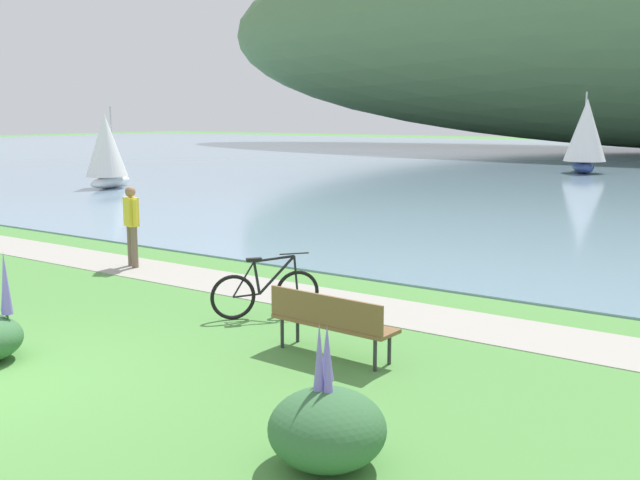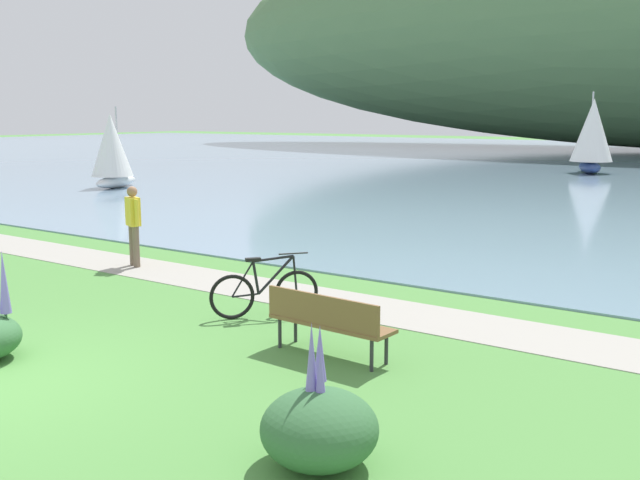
# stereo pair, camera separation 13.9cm
# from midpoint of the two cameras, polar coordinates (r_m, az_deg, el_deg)

# --- Properties ---
(shoreline_path) EXTENTS (60.00, 1.50, 0.01)m
(shoreline_path) POSITION_cam_midpoint_polar(r_m,az_deg,el_deg) (13.31, -3.15, -4.04)
(shoreline_path) COLOR #A39E93
(shoreline_path) RESTS_ON ground
(park_bench_near_camera) EXTENTS (1.82, 0.57, 0.88)m
(park_bench_near_camera) POSITION_cam_midpoint_polar(r_m,az_deg,el_deg) (9.65, 1.02, -6.23)
(park_bench_near_camera) COLOR brown
(park_bench_near_camera) RESTS_ON ground
(bicycle_leaning_near_bench) EXTENTS (1.13, 1.43, 1.01)m
(bicycle_leaning_near_bench) POSITION_cam_midpoint_polar(r_m,az_deg,el_deg) (11.62, -3.99, -4.11)
(bicycle_leaning_near_bench) COLOR black
(bicycle_leaning_near_bench) RESTS_ON ground
(person_at_shoreline) EXTENTS (0.57, 0.35, 1.71)m
(person_at_shoreline) POSITION_cam_midpoint_polar(r_m,az_deg,el_deg) (15.78, -14.17, 1.45)
(person_at_shoreline) COLOR #72604C
(person_at_shoreline) RESTS_ON ground
(echium_bush_mid_cluster) EXTENTS (1.09, 1.09, 1.35)m
(echium_bush_mid_cluster) POSITION_cam_midpoint_polar(r_m,az_deg,el_deg) (6.84, 0.55, -14.44)
(echium_bush_mid_cluster) COLOR #386B3D
(echium_bush_mid_cluster) RESTS_ON ground
(sailboat_mid_bay) EXTENTS (2.29, 3.09, 3.51)m
(sailboat_mid_bay) POSITION_cam_midpoint_polar(r_m,az_deg,el_deg) (32.90, -15.88, 6.81)
(sailboat_mid_bay) COLOR white
(sailboat_mid_bay) RESTS_ON bay_water
(sailboat_toward_hillside) EXTENTS (2.89, 3.86, 4.40)m
(sailboat_toward_hillside) POSITION_cam_midpoint_polar(r_m,az_deg,el_deg) (42.34, 20.64, 7.70)
(sailboat_toward_hillside) COLOR navy
(sailboat_toward_hillside) RESTS_ON bay_water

